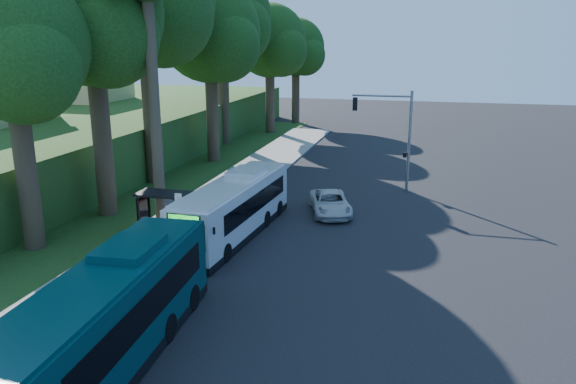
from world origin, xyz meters
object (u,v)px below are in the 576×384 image
(bus_shelter, at_px, (165,205))
(pickup, at_px, (330,203))
(white_bus, at_px, (235,207))
(teal_bus, at_px, (105,320))

(bus_shelter, relative_size, pickup, 0.67)
(bus_shelter, distance_m, pickup, 10.18)
(bus_shelter, height_order, pickup, bus_shelter)
(white_bus, xyz_separation_m, teal_bus, (0.38, -13.21, 0.16))
(pickup, bearing_deg, teal_bus, -119.94)
(teal_bus, bearing_deg, bus_shelter, 104.39)
(pickup, bearing_deg, white_bus, -147.84)
(bus_shelter, relative_size, white_bus, 0.29)
(white_bus, relative_size, teal_bus, 0.91)
(bus_shelter, height_order, white_bus, white_bus)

